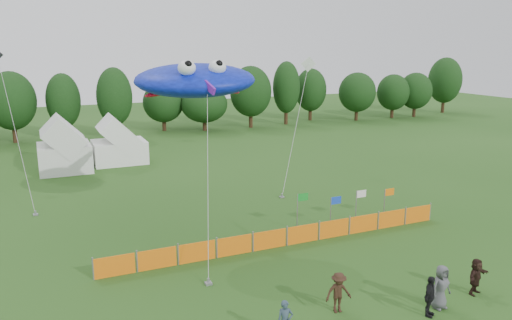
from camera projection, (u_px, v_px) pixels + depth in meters
name	position (u px, v px, depth m)	size (l,w,h in m)	color
ground	(318.00, 320.00, 19.57)	(160.00, 160.00, 0.00)	#234C16
treeline	(136.00, 100.00, 59.29)	(104.57, 8.78, 8.36)	#382314
tent_left	(64.00, 149.00, 42.49)	(4.32, 4.32, 3.81)	white
tent_right	(119.00, 145.00, 45.50)	(4.75, 3.80, 3.35)	white
barrier_fence	(286.00, 237.00, 26.76)	(19.90, 0.06, 1.00)	orange
flag_row	(345.00, 202.00, 29.98)	(6.73, 0.50, 2.16)	gray
spectator_c	(338.00, 293.00, 20.00)	(1.10, 0.63, 1.70)	#321E14
spectator_d	(430.00, 296.00, 19.71)	(0.99, 0.41, 1.69)	black
spectator_e	(441.00, 287.00, 20.29)	(0.91, 0.59, 1.86)	#4E4E53
spectator_f	(476.00, 276.00, 21.49)	(1.50, 0.48, 1.62)	black
stingray_kite	(193.00, 80.00, 26.71)	(7.88, 14.50, 9.90)	#0F26E0
small_kite_white	(303.00, 93.00, 41.10)	(7.38, 8.43, 9.64)	white
small_kite_dark	(10.00, 108.00, 36.19)	(2.41, 11.80, 10.31)	black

